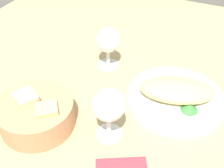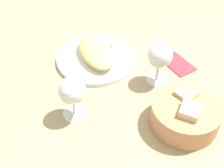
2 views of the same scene
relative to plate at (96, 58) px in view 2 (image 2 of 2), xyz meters
The scene contains 8 objects.
ground_plane 12.60cm from the plate, 24.97° to the left, with size 140.00×140.00×2.00cm, color tan.
plate is the anchor object (origin of this frame).
omelette 2.95cm from the plate, 14.04° to the right, with size 19.40×10.09×4.50cm, color #E7CF75.
lettuce_garnish 5.93cm from the plate, 140.09° to the left, with size 4.43×4.43×1.79cm, color #387B39.
bread_basket 36.12cm from the plate, 37.83° to the left, with size 18.09×18.09×8.64cm.
wine_glass_near 25.30cm from the plate, 16.70° to the right, with size 7.28×7.28×12.71cm.
wine_glass_far 23.07cm from the plate, 56.97° to the left, with size 7.48×7.48×13.43cm.
folded_napkin 26.70cm from the plate, 80.34° to the left, with size 11.00×7.00×0.80cm, color #DE313F.
Camera 2 is at (66.55, -6.33, 63.43)cm, focal length 48.26 mm.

